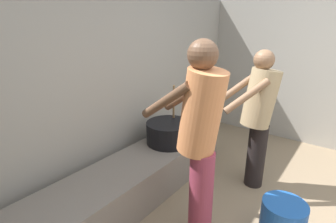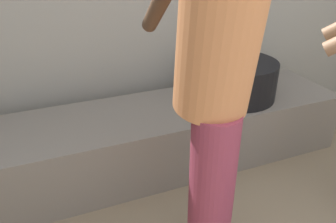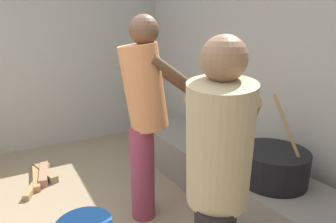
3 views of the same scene
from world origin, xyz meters
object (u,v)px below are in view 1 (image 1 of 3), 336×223
(cooking_pot_main, at_px, (169,132))
(bucket_blue_plastic, at_px, (282,222))
(cook_in_tan_shirt, at_px, (258,113))
(cook_in_orange_shirt, at_px, (200,133))

(cooking_pot_main, xyz_separation_m, bucket_blue_plastic, (-0.27, -1.39, -0.36))
(cooking_pot_main, height_order, bucket_blue_plastic, cooking_pot_main)
(cooking_pot_main, distance_m, cook_in_tan_shirt, 1.02)
(cook_in_orange_shirt, xyz_separation_m, cook_in_tan_shirt, (1.01, -0.11, -0.09))
(cook_in_orange_shirt, distance_m, cook_in_tan_shirt, 1.02)
(cook_in_orange_shirt, bearing_deg, bucket_blue_plastic, -60.05)
(cooking_pot_main, bearing_deg, bucket_blue_plastic, -101.16)
(cook_in_orange_shirt, xyz_separation_m, bucket_blue_plastic, (0.35, -0.61, -0.77))
(cooking_pot_main, height_order, cook_in_tan_shirt, cook_in_tan_shirt)
(cooking_pot_main, bearing_deg, cook_in_tan_shirt, -66.83)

